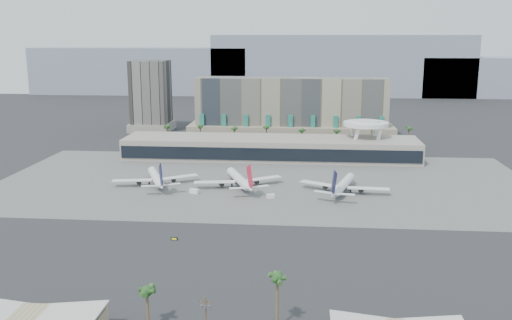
# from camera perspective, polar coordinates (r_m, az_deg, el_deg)

# --- Properties ---
(ground) EXTENTS (900.00, 900.00, 0.00)m
(ground) POSITION_cam_1_polar(r_m,az_deg,el_deg) (227.59, -0.31, -5.67)
(ground) COLOR #232326
(ground) RESTS_ON ground
(apron_pad) EXTENTS (260.00, 130.00, 0.06)m
(apron_pad) POSITION_cam_1_polar(r_m,az_deg,el_deg) (280.19, 0.74, -2.17)
(apron_pad) COLOR #5B5B59
(apron_pad) RESTS_ON ground
(mountain_ridge) EXTENTS (680.00, 60.00, 70.00)m
(mountain_ridge) POSITION_cam_1_polar(r_m,az_deg,el_deg) (686.59, 5.75, 8.99)
(mountain_ridge) COLOR gray
(mountain_ridge) RESTS_ON ground
(hotel) EXTENTS (140.00, 30.00, 42.00)m
(hotel) POSITION_cam_1_polar(r_m,az_deg,el_deg) (393.60, 3.52, 4.56)
(hotel) COLOR #9E937A
(hotel) RESTS_ON ground
(office_tower) EXTENTS (30.00, 30.00, 52.00)m
(office_tower) POSITION_cam_1_polar(r_m,az_deg,el_deg) (433.67, -10.45, 5.92)
(office_tower) COLOR black
(office_tower) RESTS_ON ground
(terminal) EXTENTS (170.00, 32.50, 14.50)m
(terminal) POSITION_cam_1_polar(r_m,az_deg,el_deg) (332.09, 1.46, 1.29)
(terminal) COLOR #9E998B
(terminal) RESTS_ON ground
(saucer_structure) EXTENTS (26.00, 26.00, 21.89)m
(saucer_structure) POSITION_cam_1_polar(r_m,az_deg,el_deg) (337.24, 10.92, 3.30)
(saucer_structure) COLOR white
(saucer_structure) RESTS_ON ground
(palm_row) EXTENTS (157.80, 2.80, 13.10)m
(palm_row) POSITION_cam_1_polar(r_m,az_deg,el_deg) (365.59, 2.91, 2.95)
(palm_row) COLOR brown
(palm_row) RESTS_ON ground
(utility_pole) EXTENTS (3.20, 0.85, 12.00)m
(utility_pole) POSITION_cam_1_polar(r_m,az_deg,el_deg) (137.02, -5.06, -15.31)
(utility_pole) COLOR #4C3826
(utility_pole) RESTS_ON ground
(airliner_left) EXTENTS (39.30, 40.53, 14.80)m
(airliner_left) POSITION_cam_1_polar(r_m,az_deg,el_deg) (276.87, -9.95, -1.75)
(airliner_left) COLOR white
(airliner_left) RESTS_ON ground
(airliner_centre) EXTENTS (40.88, 42.19, 15.32)m
(airliner_centre) POSITION_cam_1_polar(r_m,az_deg,el_deg) (269.28, -1.69, -1.94)
(airliner_centre) COLOR white
(airliner_centre) RESTS_ON ground
(airliner_right) EXTENTS (40.47, 41.94, 14.86)m
(airliner_right) POSITION_cam_1_polar(r_m,az_deg,el_deg) (262.49, 8.71, -2.49)
(airliner_right) COLOR white
(airliner_right) RESTS_ON ground
(service_vehicle_a) EXTENTS (4.63, 3.31, 2.05)m
(service_vehicle_a) POSITION_cam_1_polar(r_m,az_deg,el_deg) (261.06, -6.19, -3.12)
(service_vehicle_a) COLOR white
(service_vehicle_a) RESTS_ON ground
(service_vehicle_b) EXTENTS (4.04, 3.30, 1.81)m
(service_vehicle_b) POSITION_cam_1_polar(r_m,az_deg,el_deg) (252.40, 1.46, -3.63)
(service_vehicle_b) COLOR white
(service_vehicle_b) RESTS_ON ground
(taxiway_sign) EXTENTS (2.41, 0.58, 1.08)m
(taxiway_sign) POSITION_cam_1_polar(r_m,az_deg,el_deg) (204.35, -8.18, -7.80)
(taxiway_sign) COLOR black
(taxiway_sign) RESTS_ON ground
(near_palm_a) EXTENTS (6.00, 6.00, 11.15)m
(near_palm_a) POSITION_cam_1_polar(r_m,az_deg,el_deg) (145.36, -10.83, -13.26)
(near_palm_a) COLOR brown
(near_palm_a) RESTS_ON ground
(near_palm_b) EXTENTS (6.00, 6.00, 14.63)m
(near_palm_b) POSITION_cam_1_polar(r_m,az_deg,el_deg) (141.40, 2.16, -12.27)
(near_palm_b) COLOR brown
(near_palm_b) RESTS_ON ground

